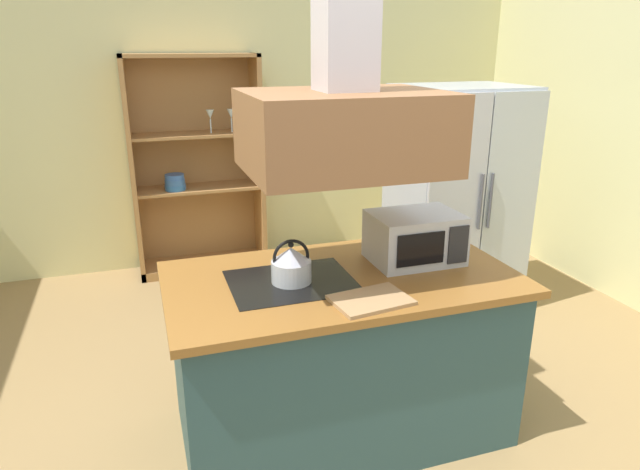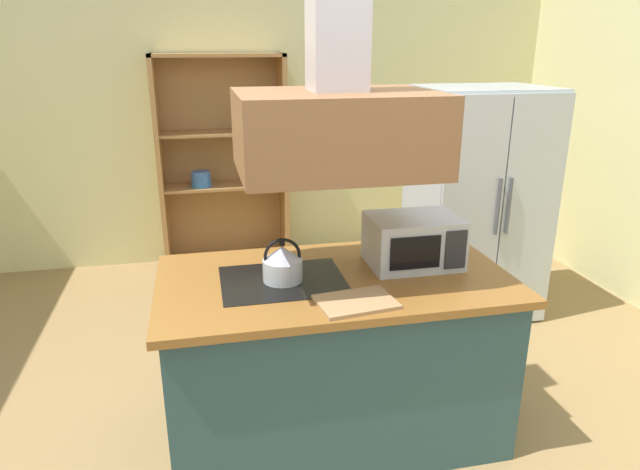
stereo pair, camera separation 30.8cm
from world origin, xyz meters
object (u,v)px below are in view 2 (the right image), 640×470
(microwave, at_px, (413,241))
(cutting_board, at_px, (356,302))
(dish_cabinet, at_px, (223,176))
(kettle, at_px, (283,263))
(refrigerator, at_px, (476,204))

(microwave, bearing_deg, cutting_board, -136.41)
(dish_cabinet, distance_m, kettle, 2.62)
(refrigerator, distance_m, kettle, 2.07)
(kettle, xyz_separation_m, microwave, (0.70, 0.07, 0.04))
(refrigerator, xyz_separation_m, dish_cabinet, (-1.81, 1.38, -0.01))
(refrigerator, distance_m, microwave, 1.51)
(refrigerator, distance_m, dish_cabinet, 2.28)
(dish_cabinet, height_order, kettle, dish_cabinet)
(kettle, height_order, microwave, microwave)
(dish_cabinet, height_order, cutting_board, dish_cabinet)
(dish_cabinet, xyz_separation_m, kettle, (0.16, -2.61, 0.14))
(dish_cabinet, relative_size, kettle, 8.84)
(cutting_board, bearing_deg, microwave, 43.59)
(refrigerator, height_order, kettle, refrigerator)
(microwave, bearing_deg, refrigerator, 50.37)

